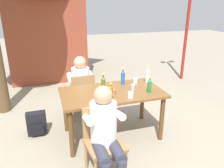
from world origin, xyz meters
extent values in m
plane|color=gray|center=(0.00, 0.00, 0.00)|extent=(24.00, 24.00, 0.00)
cube|color=brown|center=(0.00, 0.00, 0.76)|extent=(1.56, 0.87, 0.04)
cylinder|color=brown|center=(-0.70, -0.35, 0.37)|extent=(0.07, 0.07, 0.74)
cylinder|color=brown|center=(0.70, -0.35, 0.37)|extent=(0.07, 0.07, 0.74)
cylinder|color=brown|center=(-0.70, 0.35, 0.37)|extent=(0.07, 0.07, 0.74)
cylinder|color=brown|center=(0.70, 0.35, 0.37)|extent=(0.07, 0.07, 0.74)
cube|color=#A37547|center=(-0.35, -0.81, 0.43)|extent=(0.48, 0.48, 0.04)
cube|color=#A37547|center=(-0.37, -0.61, 0.66)|extent=(0.42, 0.08, 0.42)
cylinder|color=#A37547|center=(-0.14, -0.98, 0.21)|extent=(0.04, 0.04, 0.41)
cylinder|color=#A37547|center=(-0.56, -0.64, 0.21)|extent=(0.04, 0.04, 0.41)
cylinder|color=#A37547|center=(-0.18, -0.60, 0.21)|extent=(0.04, 0.04, 0.41)
cube|color=#A37547|center=(-0.35, 0.81, 0.43)|extent=(0.47, 0.47, 0.04)
cube|color=#A37547|center=(-0.33, 0.61, 0.66)|extent=(0.42, 0.07, 0.42)
cylinder|color=#A37547|center=(-0.17, 1.02, 0.21)|extent=(0.04, 0.04, 0.41)
cylinder|color=#A37547|center=(-0.55, 0.99, 0.21)|extent=(0.04, 0.04, 0.41)
cylinder|color=#A37547|center=(-0.15, 0.64, 0.21)|extent=(0.04, 0.04, 0.41)
cylinder|color=#A37547|center=(-0.52, 0.61, 0.21)|extent=(0.04, 0.04, 0.41)
cylinder|color=white|center=(-0.35, -0.76, 0.71)|extent=(0.32, 0.32, 0.52)
sphere|color=tan|center=(-0.35, -0.76, 1.07)|extent=(0.22, 0.22, 0.22)
cylinder|color=#383847|center=(-0.44, -0.96, 0.45)|extent=(0.14, 0.40, 0.14)
cylinder|color=white|center=(-0.54, -0.76, 0.79)|extent=(0.09, 0.31, 0.16)
cylinder|color=#383847|center=(-0.26, -0.96, 0.45)|extent=(0.14, 0.40, 0.14)
cylinder|color=white|center=(-0.16, -0.76, 0.79)|extent=(0.09, 0.31, 0.16)
cylinder|color=white|center=(-0.35, 0.76, 0.71)|extent=(0.32, 0.32, 0.52)
sphere|color=tan|center=(-0.35, 0.76, 1.07)|extent=(0.22, 0.22, 0.22)
cylinder|color=#383847|center=(-0.26, 0.96, 0.45)|extent=(0.14, 0.40, 0.14)
cylinder|color=#383847|center=(-0.26, 1.16, 0.23)|extent=(0.11, 0.11, 0.45)
cylinder|color=white|center=(-0.16, 0.76, 0.79)|extent=(0.09, 0.31, 0.16)
cylinder|color=#383847|center=(-0.44, 0.96, 0.45)|extent=(0.14, 0.40, 0.14)
cylinder|color=#383847|center=(-0.44, 1.16, 0.23)|extent=(0.11, 0.11, 0.45)
cylinder|color=white|center=(-0.54, 0.76, 0.79)|extent=(0.09, 0.31, 0.16)
cylinder|color=#996019|center=(-0.10, -0.24, 0.86)|extent=(0.06, 0.06, 0.17)
cone|color=#996019|center=(-0.10, -0.24, 0.95)|extent=(0.06, 0.06, 0.02)
cylinder|color=#996019|center=(-0.10, -0.24, 0.98)|extent=(0.03, 0.03, 0.02)
cylinder|color=yellow|center=(-0.10, -0.24, 1.00)|extent=(0.03, 0.03, 0.02)
cylinder|color=white|center=(0.70, 0.21, 0.88)|extent=(0.06, 0.06, 0.21)
cone|color=white|center=(0.70, 0.21, 1.00)|extent=(0.06, 0.06, 0.03)
cylinder|color=white|center=(0.70, 0.21, 1.03)|extent=(0.03, 0.03, 0.03)
cylinder|color=yellow|center=(0.70, 0.21, 1.06)|extent=(0.03, 0.03, 0.02)
cylinder|color=#2D56A3|center=(0.27, 0.25, 0.88)|extent=(0.06, 0.06, 0.20)
cone|color=#2D56A3|center=(0.27, 0.25, 0.99)|extent=(0.06, 0.06, 0.03)
cylinder|color=#2D56A3|center=(0.27, 0.25, 1.02)|extent=(0.03, 0.03, 0.03)
cylinder|color=yellow|center=(0.27, 0.25, 1.05)|extent=(0.03, 0.03, 0.02)
cylinder|color=#566623|center=(-0.14, -0.02, 0.89)|extent=(0.06, 0.06, 0.22)
cone|color=#566623|center=(-0.14, -0.02, 1.01)|extent=(0.06, 0.06, 0.03)
cylinder|color=#566623|center=(-0.14, -0.02, 1.05)|extent=(0.03, 0.03, 0.03)
cylinder|color=yellow|center=(-0.14, -0.02, 1.07)|extent=(0.03, 0.03, 0.02)
cylinder|color=#287A38|center=(0.53, -0.21, 0.86)|extent=(0.06, 0.06, 0.18)
cone|color=#287A38|center=(0.53, -0.21, 0.97)|extent=(0.06, 0.06, 0.02)
cylinder|color=#287A38|center=(0.53, -0.21, 0.99)|extent=(0.03, 0.03, 0.02)
cylinder|color=yellow|center=(0.53, -0.21, 1.01)|extent=(0.03, 0.03, 0.02)
cylinder|color=#BC6B47|center=(-0.02, -0.12, 0.82)|extent=(0.08, 0.08, 0.08)
cylinder|color=silver|center=(0.48, 0.22, 0.82)|extent=(0.08, 0.08, 0.09)
cylinder|color=#B2B7BC|center=(0.32, -0.05, 0.82)|extent=(0.07, 0.07, 0.09)
cylinder|color=white|center=(0.18, -0.32, 0.82)|extent=(0.08, 0.08, 0.09)
cube|color=black|center=(-1.17, 0.41, 0.20)|extent=(0.31, 0.14, 0.39)
cube|color=black|center=(-1.17, 0.31, 0.13)|extent=(0.22, 0.06, 0.17)
cube|color=brown|center=(-0.79, 3.62, 1.08)|extent=(2.00, 1.63, 2.16)
cylinder|color=maroon|center=(2.78, 2.15, 1.39)|extent=(0.08, 0.08, 2.78)
camera|label=1|loc=(-0.95, -2.99, 2.06)|focal=35.37mm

